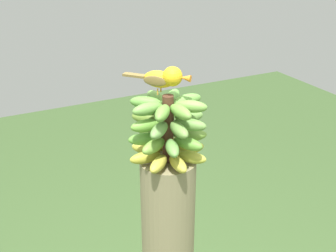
# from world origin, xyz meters

# --- Properties ---
(banana_bunch) EXTENTS (0.28, 0.28, 0.25)m
(banana_bunch) POSITION_xyz_m (0.00, 0.00, 1.44)
(banana_bunch) COLOR #4C2D1E
(banana_bunch) RESTS_ON banana_tree
(perched_bird) EXTENTS (0.18, 0.19, 0.10)m
(perched_bird) POSITION_xyz_m (-0.00, 0.02, 1.62)
(perched_bird) COLOR #C68933
(perched_bird) RESTS_ON banana_bunch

